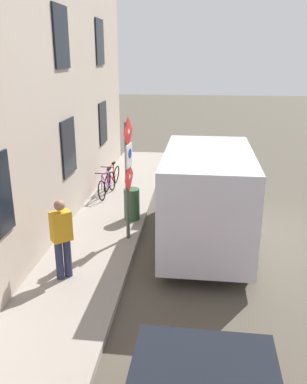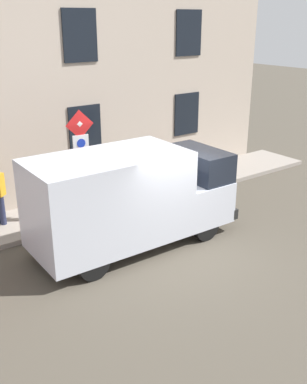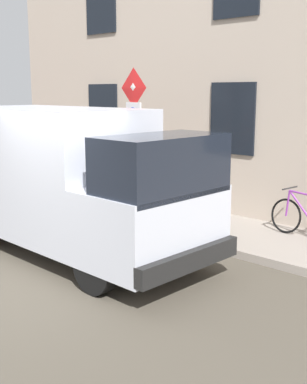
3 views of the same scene
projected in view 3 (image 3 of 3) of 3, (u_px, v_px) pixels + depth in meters
name	position (u px, v px, depth m)	size (l,w,h in m)	color
ground_plane	(45.00, 280.00, 7.48)	(80.00, 80.00, 0.00)	#4C453A
sidewalk_slab	(201.00, 226.00, 10.19)	(2.05, 17.09, 0.14)	gray
building_facade	(244.00, 58.00, 10.49)	(0.75, 15.09, 6.94)	#B4A493
sign_post_stacked	(134.00, 129.00, 9.95)	(0.17, 0.56, 2.98)	#474C47
delivery_van	(68.00, 177.00, 8.53)	(2.08, 5.36, 2.50)	silver
pedestrian	(107.00, 162.00, 12.28)	(0.47, 0.46, 1.72)	#262B47
litter_bin	(186.00, 208.00, 9.51)	(0.44, 0.44, 0.90)	#2D5133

